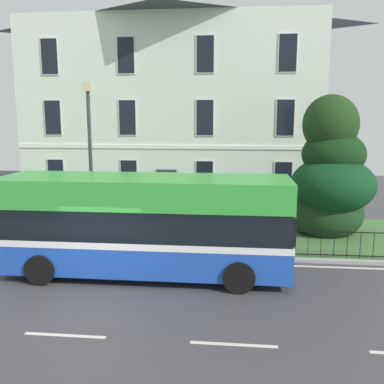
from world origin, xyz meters
name	(u,v)px	position (x,y,z in m)	size (l,w,h in m)	color
ground_plane	(105,286)	(0.00, 1.28, -0.01)	(60.00, 56.00, 0.18)	#413F43
georgian_townhouse	(178,101)	(0.23, 16.49, 6.12)	(16.97, 9.48, 11.95)	silver
iron_verge_railing	(135,238)	(0.23, 4.40, 0.62)	(18.33, 0.04, 0.97)	black
evergreen_tree	(330,179)	(8.01, 7.81, 2.49)	(3.59, 3.89, 6.33)	#423328
single_decker_bus	(145,224)	(1.09, 2.34, 1.71)	(9.31, 2.68, 3.25)	#1D4BB6
street_lamp_post	(90,152)	(-1.67, 5.23, 3.77)	(0.36, 0.24, 6.32)	#333338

